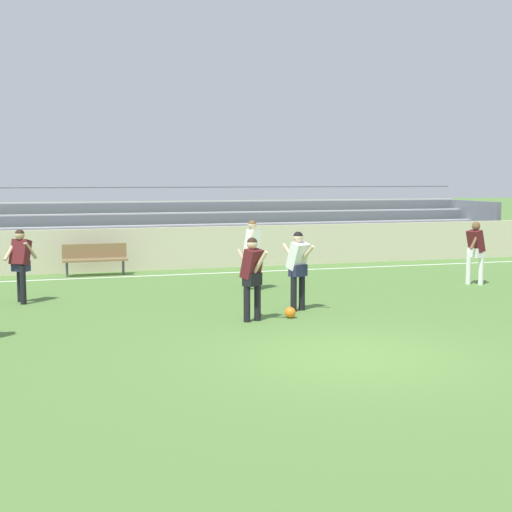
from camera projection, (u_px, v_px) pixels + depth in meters
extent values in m
plane|color=#517A38|center=(353.00, 355.00, 11.20)|extent=(160.00, 160.00, 0.00)
cube|color=white|center=(204.00, 274.00, 20.85)|extent=(44.00, 0.12, 0.01)
cube|color=beige|center=(195.00, 248.00, 22.00)|extent=(48.00, 0.16, 1.28)
cube|color=#B2B2B7|center=(178.00, 252.00, 23.15)|extent=(23.97, 0.36, 0.08)
cube|color=slate|center=(179.00, 259.00, 22.98)|extent=(23.97, 0.04, 0.38)
cube|color=#B2B2B7|center=(173.00, 239.00, 23.86)|extent=(23.97, 0.36, 0.08)
cube|color=slate|center=(175.00, 245.00, 23.69)|extent=(23.97, 0.04, 0.38)
cube|color=#B2B2B7|center=(169.00, 226.00, 24.57)|extent=(23.97, 0.36, 0.08)
cube|color=slate|center=(170.00, 232.00, 24.40)|extent=(23.97, 0.04, 0.38)
cube|color=#B2B2B7|center=(165.00, 214.00, 25.28)|extent=(23.97, 0.36, 0.08)
cube|color=slate|center=(166.00, 219.00, 25.11)|extent=(23.97, 0.04, 0.38)
cube|color=#B2B2B7|center=(161.00, 202.00, 25.99)|extent=(23.97, 0.36, 0.08)
cube|color=slate|center=(162.00, 208.00, 25.82)|extent=(23.97, 0.04, 0.38)
cube|color=slate|center=(471.00, 225.00, 28.08)|extent=(0.20, 3.53, 1.89)
cylinder|color=slate|center=(159.00, 187.00, 26.17)|extent=(23.97, 0.06, 0.06)
cube|color=olive|center=(95.00, 260.00, 20.32)|extent=(1.80, 0.40, 0.06)
cube|color=olive|center=(95.00, 251.00, 20.46)|extent=(1.80, 0.05, 0.40)
cylinder|color=#47474C|center=(67.00, 269.00, 20.11)|extent=(0.07, 0.07, 0.45)
cylinder|color=#47474C|center=(123.00, 267.00, 20.57)|extent=(0.07, 0.07, 0.45)
cylinder|color=black|center=(257.00, 299.00, 13.91)|extent=(0.13, 0.13, 0.84)
cylinder|color=black|center=(247.00, 300.00, 13.78)|extent=(0.13, 0.13, 0.84)
cube|color=black|center=(252.00, 279.00, 13.80)|extent=(0.42, 0.39, 0.24)
cube|color=#56191E|center=(252.00, 264.00, 13.77)|extent=(0.50, 0.49, 0.59)
cylinder|color=beige|center=(260.00, 263.00, 13.65)|extent=(0.27, 0.33, 0.47)
cylinder|color=beige|center=(244.00, 261.00, 13.89)|extent=(0.27, 0.33, 0.47)
sphere|color=beige|center=(252.00, 244.00, 13.73)|extent=(0.21, 0.21, 0.21)
sphere|color=black|center=(252.00, 243.00, 13.73)|extent=(0.20, 0.20, 0.20)
cylinder|color=black|center=(302.00, 290.00, 15.03)|extent=(0.13, 0.13, 0.87)
cylinder|color=black|center=(294.00, 291.00, 14.88)|extent=(0.13, 0.13, 0.87)
cube|color=#232847|center=(298.00, 270.00, 14.91)|extent=(0.42, 0.36, 0.24)
cube|color=white|center=(298.00, 256.00, 14.88)|extent=(0.51, 0.51, 0.60)
cylinder|color=beige|center=(306.00, 255.00, 14.78)|extent=(0.26, 0.41, 0.43)
cylinder|color=beige|center=(290.00, 254.00, 14.97)|extent=(0.26, 0.41, 0.43)
sphere|color=beige|center=(298.00, 237.00, 14.83)|extent=(0.21, 0.21, 0.21)
sphere|color=black|center=(298.00, 236.00, 14.83)|extent=(0.20, 0.20, 0.20)
cylinder|color=black|center=(257.00, 271.00, 17.69)|extent=(0.13, 0.13, 0.94)
cylinder|color=black|center=(248.00, 271.00, 17.81)|extent=(0.13, 0.13, 0.94)
cube|color=black|center=(252.00, 253.00, 17.70)|extent=(0.28, 0.40, 0.24)
cube|color=white|center=(252.00, 241.00, 17.67)|extent=(0.38, 0.43, 0.59)
cylinder|color=beige|center=(250.00, 240.00, 17.48)|extent=(0.26, 0.12, 0.51)
cylinder|color=beige|center=(254.00, 239.00, 17.85)|extent=(0.26, 0.12, 0.51)
sphere|color=beige|center=(252.00, 225.00, 17.63)|extent=(0.21, 0.21, 0.21)
sphere|color=brown|center=(252.00, 224.00, 17.63)|extent=(0.20, 0.20, 0.20)
cylinder|color=white|center=(469.00, 268.00, 18.73)|extent=(0.13, 0.13, 0.85)
cylinder|color=white|center=(481.00, 269.00, 18.61)|extent=(0.13, 0.13, 0.85)
cube|color=white|center=(475.00, 253.00, 18.63)|extent=(0.28, 0.39, 0.24)
cube|color=#56191E|center=(476.00, 241.00, 18.59)|extent=(0.41, 0.44, 0.60)
cylinder|color=brown|center=(476.00, 239.00, 18.78)|extent=(0.34, 0.14, 0.49)
cylinder|color=brown|center=(475.00, 240.00, 18.40)|extent=(0.34, 0.14, 0.49)
sphere|color=brown|center=(476.00, 226.00, 18.55)|extent=(0.21, 0.21, 0.21)
sphere|color=brown|center=(476.00, 225.00, 18.55)|extent=(0.20, 0.20, 0.20)
cylinder|color=black|center=(23.00, 285.00, 15.72)|extent=(0.13, 0.13, 0.85)
cylinder|color=black|center=(20.00, 283.00, 16.04)|extent=(0.13, 0.13, 0.85)
cube|color=#232847|center=(21.00, 266.00, 15.84)|extent=(0.42, 0.39, 0.24)
cube|color=#56191E|center=(20.00, 252.00, 15.81)|extent=(0.52, 0.52, 0.60)
cylinder|color=#D6A884|center=(10.00, 251.00, 15.73)|extent=(0.30, 0.39, 0.42)
cylinder|color=#D6A884|center=(31.00, 250.00, 15.87)|extent=(0.30, 0.39, 0.42)
sphere|color=#D6A884|center=(20.00, 235.00, 15.77)|extent=(0.21, 0.21, 0.21)
sphere|color=black|center=(20.00, 234.00, 15.76)|extent=(0.20, 0.20, 0.20)
sphere|color=orange|center=(290.00, 313.00, 14.20)|extent=(0.22, 0.22, 0.22)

